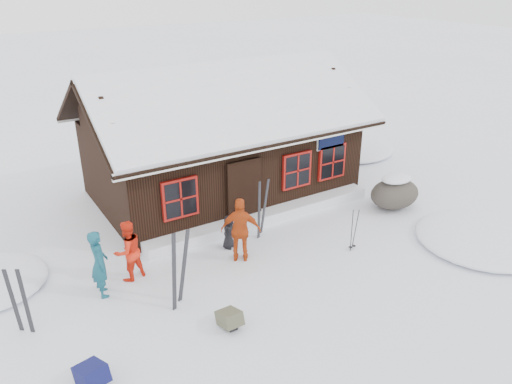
# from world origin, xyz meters

# --- Properties ---
(ground) EXTENTS (120.00, 120.00, 0.00)m
(ground) POSITION_xyz_m (0.00, 0.00, 0.00)
(ground) COLOR white
(ground) RESTS_ON ground
(mountain_hut) EXTENTS (8.90, 6.09, 4.42)m
(mountain_hut) POSITION_xyz_m (1.50, 4.98, 1.58)
(mountain_hut) COLOR black
(mountain_hut) RESTS_ON ground
(snow_drift) EXTENTS (7.60, 0.60, 0.35)m
(snow_drift) POSITION_xyz_m (1.50, 2.25, 0.17)
(snow_drift) COLOR white
(snow_drift) RESTS_ON ground
(snow_mounds) EXTENTS (20.60, 13.20, 0.48)m
(snow_mounds) POSITION_xyz_m (1.65, 1.86, 0.00)
(snow_mounds) COLOR white
(snow_mounds) RESTS_ON ground
(skier_teal) EXTENTS (0.45, 0.64, 1.67)m
(skier_teal) POSITION_xyz_m (-3.71, 1.18, 0.84)
(skier_teal) COLOR #124A59
(skier_teal) RESTS_ON ground
(skier_orange_left) EXTENTS (0.89, 0.77, 1.56)m
(skier_orange_left) POSITION_xyz_m (-2.94, 1.48, 0.78)
(skier_orange_left) COLOR red
(skier_orange_left) RESTS_ON ground
(skier_orange_right) EXTENTS (1.10, 0.93, 1.76)m
(skier_orange_right) POSITION_xyz_m (-0.19, 0.77, 0.88)
(skier_orange_right) COLOR #BB4013
(skier_orange_right) RESTS_ON ground
(skier_crouched) EXTENTS (0.56, 0.50, 0.96)m
(skier_crouched) POSITION_xyz_m (-0.15, 1.50, 0.48)
(skier_crouched) COLOR black
(skier_crouched) RESTS_ON ground
(boulder) EXTENTS (1.69, 1.27, 0.99)m
(boulder) POSITION_xyz_m (5.59, 0.93, 0.50)
(boulder) COLOR #464038
(boulder) RESTS_ON ground
(ski_pair_left) EXTENTS (0.64, 0.30, 1.84)m
(ski_pair_left) POSITION_xyz_m (-2.29, -0.08, 0.88)
(ski_pair_left) COLOR black
(ski_pair_left) RESTS_ON ground
(ski_pair_mid) EXTENTS (0.34, 0.27, 1.58)m
(ski_pair_mid) POSITION_xyz_m (-5.50, 0.74, 0.74)
(ski_pair_mid) COLOR black
(ski_pair_mid) RESTS_ON ground
(ski_pair_right) EXTENTS (0.55, 0.27, 1.70)m
(ski_pair_right) POSITION_xyz_m (1.03, 1.67, 0.80)
(ski_pair_right) COLOR black
(ski_pair_right) RESTS_ON ground
(ski_poles) EXTENTS (0.22, 0.11, 1.23)m
(ski_poles) POSITION_xyz_m (2.66, -0.37, 0.58)
(ski_poles) COLOR black
(ski_poles) RESTS_ON ground
(backpack_blue) EXTENTS (0.59, 0.71, 0.34)m
(backpack_blue) POSITION_xyz_m (-4.71, -1.53, 0.17)
(backpack_blue) COLOR #101246
(backpack_blue) RESTS_ON ground
(backpack_olive) EXTENTS (0.42, 0.56, 0.30)m
(backpack_olive) POSITION_xyz_m (-1.77, -1.43, 0.15)
(backpack_olive) COLOR #4B4A35
(backpack_olive) RESTS_ON ground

